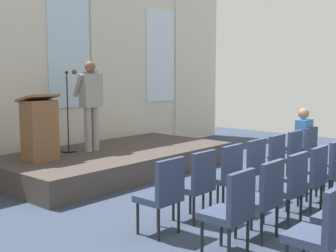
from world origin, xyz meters
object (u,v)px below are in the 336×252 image
Objects in this scene: audience_r0_c6 at (301,139)px; chair_r0_c5 at (289,154)px; chair_r1_c1 at (263,195)px; chair_r1_c2 at (289,184)px; chair_r1_c0 at (232,208)px; lectern at (40,129)px; speaker at (90,99)px; chair_r0_c2 at (225,173)px; chair_r0_c3 at (250,165)px; mic_stand at (68,135)px; chair_r1_c4 at (329,167)px; chair_r2_c0 at (322,229)px; chair_r0_c1 at (197,181)px; chair_r0_c4 at (270,159)px; chair_r1_c3 at (310,175)px; chair_r0_c6 at (305,149)px; chair_r0_c0 at (163,192)px.

chair_r0_c5 is at bearing -172.80° from audience_r0_c6.
chair_r1_c1 is 1.00× the size of chair_r1_c2.
lectern is at bearing 84.45° from chair_r1_c0.
audience_r0_c6 is 1.37× the size of chair_r1_c0.
speaker is 4.06m from audience_r0_c6.
lectern is 1.23× the size of chair_r0_c2.
speaker reaches higher than chair_r0_c3.
chair_r1_c4 is at bearing -72.78° from mic_stand.
chair_r0_c2 is at bearing 180.00° from chair_r0_c3.
chair_r0_c2 and chair_r1_c0 have the same top height.
chair_r2_c0 is at bearing -159.92° from chair_r1_c4.
chair_r0_c1 and chair_r1_c4 have the same top height.
chair_r0_c3 is 1.00× the size of chair_r0_c4.
chair_r0_c5 is at bearing 55.63° from chair_r1_c4.
chair_r1_c3 is at bearing -124.37° from chair_r0_c4.
chair_r0_c6 is 0.20m from audience_r0_c6.
chair_r1_c1 is 0.66m from chair_r1_c2.
lectern is at bearing 117.97° from chair_r1_c4.
chair_r0_c2 is at bearing 124.37° from chair_r1_c3.
chair_r1_c3 is at bearing -154.02° from chair_r0_c6.
chair_r2_c0 is at bearing -149.68° from chair_r0_c5.
chair_r0_c2 is at bearing 55.63° from chair_r1_c1.
audience_r0_c6 is at bearing -51.94° from mic_stand.
audience_r0_c6 is 3.46m from chair_r1_c1.
audience_r0_c6 is 1.37× the size of chair_r1_c2.
chair_r0_c3 is 0.66m from chair_r0_c4.
chair_r1_c4 is at bearing -90.00° from chair_r0_c4.
chair_r0_c5 is (1.97, 0.00, 0.00)m from chair_r0_c2.
chair_r1_c2 is (-1.97, -0.96, 0.00)m from chair_r0_c5.
chair_r0_c1 is 3.29m from audience_r0_c6.
chair_r0_c2 is 0.73× the size of audience_r0_c6.
chair_r1_c3 is 2.19m from chair_r2_c0.
speaker is at bearing 77.59° from chair_r1_c1.
chair_r1_c0 is (-0.41, -4.19, -0.44)m from lectern.
chair_r0_c0 and chair_r1_c4 have the same top height.
chair_r0_c3 is (1.57, -3.23, -0.44)m from lectern.
chair_r0_c2 is 1.63m from chair_r1_c0.
chair_r0_c6 and chair_r1_c2 have the same top height.
chair_r2_c0 is (-0.66, -1.92, 0.00)m from chair_r0_c1.
chair_r0_c6 is (2.71, -3.55, -0.22)m from mic_stand.
chair_r0_c4 is 1.00× the size of chair_r1_c0.
chair_r0_c0 is 0.96m from chair_r1_c0.
chair_r0_c5 is (2.88, -3.23, -0.44)m from lectern.
chair_r0_c1 and chair_r1_c2 have the same top height.
chair_r1_c2 is (-1.32, -0.96, 0.00)m from chair_r0_c4.
chair_r0_c5 and chair_r1_c3 have the same top height.
chair_r1_c3 is 1.00× the size of chair_r2_c0.
chair_r0_c1 and chair_r0_c2 have the same top height.
chair_r0_c3 and chair_r1_c1 have the same top height.
chair_r1_c4 is 2.80m from chair_r2_c0.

